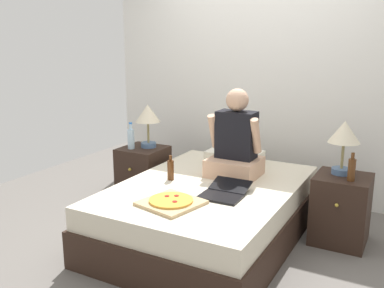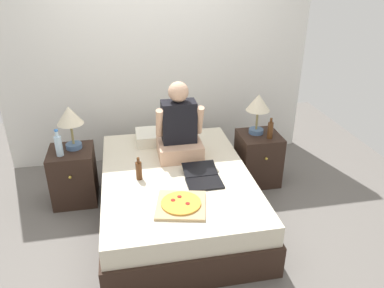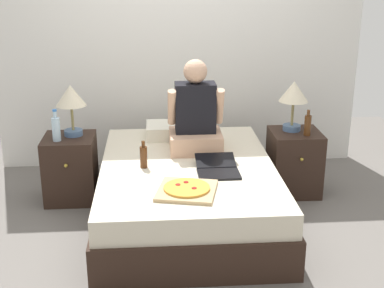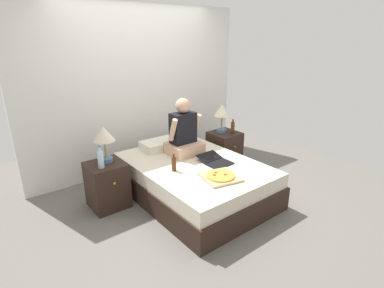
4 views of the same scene
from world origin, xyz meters
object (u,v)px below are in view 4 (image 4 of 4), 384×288
person_seated (184,134)px  pizza_box (220,177)px  beer_bottle (233,127)px  water_bottle (101,159)px  laptop (216,161)px  bed (194,180)px  lamp_on_right_nightstand (222,112)px  nightstand_left (107,185)px  nightstand_right (224,149)px  beer_bottle_on_bed (174,164)px  lamp_on_left_nightstand (104,136)px

person_seated → pizza_box: bearing=-98.5°
beer_bottle → water_bottle: bearing=179.7°
water_bottle → laptop: size_ratio=0.66×
pizza_box → person_seated: bearing=81.5°
bed → person_seated: 0.64m
bed → laptop: bearing=-39.8°
lamp_on_right_nightstand → pizza_box: bearing=-133.6°
bed → person_seated: size_ratio=2.55×
nightstand_left → nightstand_right: bearing=0.0°
person_seated → laptop: (0.13, -0.53, -0.27)m
beer_bottle_on_bed → lamp_on_left_nightstand: bearing=137.4°
beer_bottle → person_seated: bearing=-178.4°
laptop → bed: bearing=140.2°
bed → laptop: (0.22, -0.19, 0.27)m
nightstand_left → pizza_box: nightstand_left is taller
lamp_on_right_nightstand → beer_bottle: 0.29m
laptop → nightstand_right: bearing=39.9°
water_bottle → beer_bottle_on_bed: size_ratio=1.25×
nightstand_left → laptop: size_ratio=1.38×
lamp_on_left_nightstand → bed: bearing=-28.3°
beer_bottle → pizza_box: (-1.12, -0.92, -0.17)m
water_bottle → person_seated: person_seated is taller
nightstand_right → lamp_on_right_nightstand: 0.62m
laptop → lamp_on_right_nightstand: bearing=43.1°
lamp_on_left_nightstand → beer_bottle: bearing=-4.2°
water_bottle → person_seated: size_ratio=0.35×
bed → water_bottle: (-1.09, 0.38, 0.45)m
beer_bottle → nightstand_left: bearing=177.3°
bed → lamp_on_left_nightstand: 1.29m
lamp_on_left_nightstand → laptop: bearing=-30.7°
water_bottle → person_seated: 1.18m
person_seated → pizza_box: (-0.13, -0.89, -0.27)m
nightstand_left → beer_bottle_on_bed: (0.66, -0.52, 0.29)m
laptop → pizza_box: bearing=-126.0°
nightstand_left → nightstand_right: 2.01m
water_bottle → beer_bottle: 2.16m
beer_bottle → laptop: (-0.85, -0.56, -0.17)m
lamp_on_right_nightstand → beer_bottle_on_bed: lamp_on_right_nightstand is taller
nightstand_left → lamp_on_left_nightstand: 0.62m
nightstand_right → person_seated: (-0.91, -0.13, 0.48)m
beer_bottle → beer_bottle_on_bed: beer_bottle is taller
lamp_on_left_nightstand → nightstand_right: lamp_on_left_nightstand is taller
laptop → lamp_on_left_nightstand: bearing=149.3°
lamp_on_left_nightstand → nightstand_right: 2.07m
lamp_on_right_nightstand → nightstand_left: bearing=-178.6°
beer_bottle_on_bed → beer_bottle: bearing=16.4°
beer_bottle → laptop: bearing=-146.9°
lamp_on_right_nightstand → nightstand_right: bearing=-59.1°
nightstand_right → beer_bottle: 0.41m
beer_bottle → beer_bottle_on_bed: bearing=-163.6°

